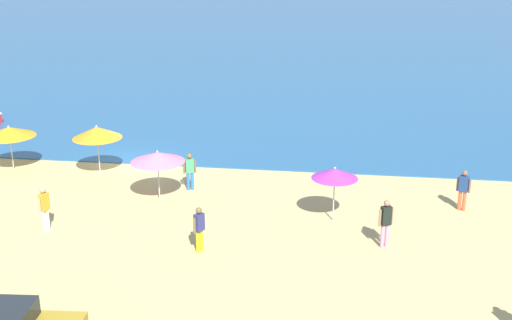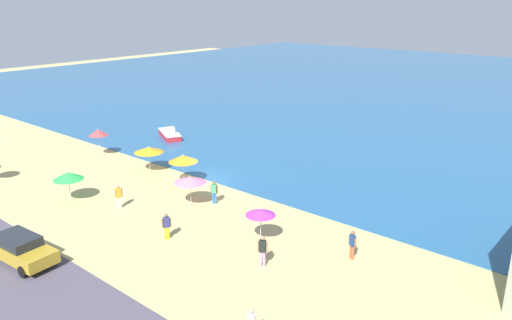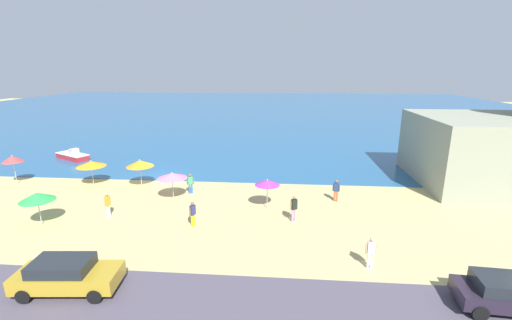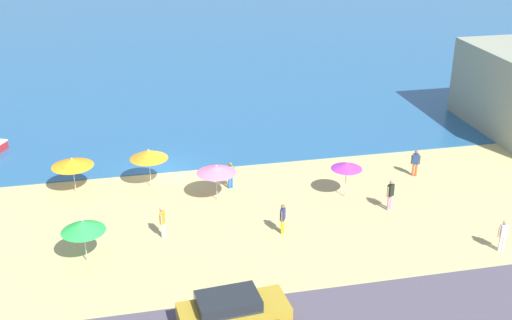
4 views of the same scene
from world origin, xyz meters
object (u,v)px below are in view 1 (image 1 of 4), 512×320
object	(u,v)px
bather_3	(199,227)
beach_umbrella_4	(158,157)
beach_umbrella_1	(97,132)
bather_4	(463,188)
beach_umbrella_2	(9,132)
beach_umbrella_3	(335,174)
bather_1	(190,170)
bather_0	(44,206)
bather_5	(386,221)

from	to	relation	value
bather_3	beach_umbrella_4	bearing A→B (deg)	121.49
beach_umbrella_1	bather_4	size ratio (longest dim) A/B	1.41
beach_umbrella_2	bather_4	world-z (taller)	beach_umbrella_2
beach_umbrella_2	beach_umbrella_3	world-z (taller)	beach_umbrella_3
bather_1	beach_umbrella_4	bearing A→B (deg)	-128.07
beach_umbrella_4	bather_0	distance (m)	5.00
beach_umbrella_3	bather_5	xyz separation A→B (m)	(1.86, -2.08, -0.94)
beach_umbrella_4	bather_1	distance (m)	1.92
beach_umbrella_3	beach_umbrella_4	distance (m)	7.42
beach_umbrella_4	bather_1	xyz separation A→B (m)	(1.02, 1.31, -0.96)
bather_0	bather_1	xyz separation A→B (m)	(4.39, 4.89, -0.05)
bather_1	bather_5	world-z (taller)	bather_5
bather_0	bather_3	world-z (taller)	bather_0
beach_umbrella_4	bather_0	size ratio (longest dim) A/B	1.29
beach_umbrella_3	bather_1	world-z (taller)	beach_umbrella_3
bather_3	bather_4	distance (m)	10.97
beach_umbrella_4	bather_5	bearing A→B (deg)	-19.44
bather_4	bather_1	bearing A→B (deg)	176.37
beach_umbrella_4	bather_4	distance (m)	12.52
bather_3	bather_0	bearing A→B (deg)	171.73
bather_5	beach_umbrella_1	bearing A→B (deg)	155.47
bather_3	bather_5	size ratio (longest dim) A/B	0.93
beach_umbrella_1	bather_3	distance (m)	9.57
beach_umbrella_2	bather_0	size ratio (longest dim) A/B	1.38
bather_0	bather_5	size ratio (longest dim) A/B	0.97
beach_umbrella_2	bather_1	world-z (taller)	beach_umbrella_2
beach_umbrella_4	bather_1	world-z (taller)	beach_umbrella_4
beach_umbrella_1	beach_umbrella_2	xyz separation A→B (m)	(-4.39, 0.15, -0.18)
bather_0	bather_3	bearing A→B (deg)	-8.27
beach_umbrella_2	beach_umbrella_3	xyz separation A→B (m)	(15.32, -3.91, 0.07)
beach_umbrella_3	bather_4	bearing A→B (deg)	18.78
beach_umbrella_1	bather_3	world-z (taller)	beach_umbrella_1
beach_umbrella_4	bather_3	size ratio (longest dim) A/B	1.36
beach_umbrella_3	beach_umbrella_1	bearing A→B (deg)	161.00
bather_0	beach_umbrella_2	bearing A→B (deg)	126.20
bather_1	bather_3	bearing A→B (deg)	-73.48
bather_0	bather_4	size ratio (longest dim) A/B	1.03
beach_umbrella_2	bather_3	xyz separation A→B (m)	(10.73, -7.21, -0.95)
beach_umbrella_2	beach_umbrella_3	bearing A→B (deg)	-14.32
bather_3	bather_5	distance (m)	6.57
beach_umbrella_2	bather_5	distance (m)	18.22
bather_5	bather_0	bearing A→B (deg)	-178.46
bather_0	bather_1	size ratio (longest dim) A/B	1.05
beach_umbrella_1	beach_umbrella_3	distance (m)	11.56
beach_umbrella_3	bather_5	bearing A→B (deg)	-48.06
beach_umbrella_1	bather_5	world-z (taller)	beach_umbrella_1
beach_umbrella_4	bather_5	size ratio (longest dim) A/B	1.26
beach_umbrella_1	beach_umbrella_3	world-z (taller)	beach_umbrella_1
beach_umbrella_4	bather_3	world-z (taller)	beach_umbrella_4
beach_umbrella_1	beach_umbrella_2	world-z (taller)	beach_umbrella_1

